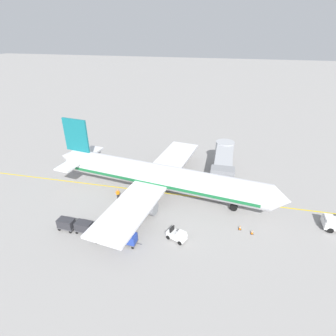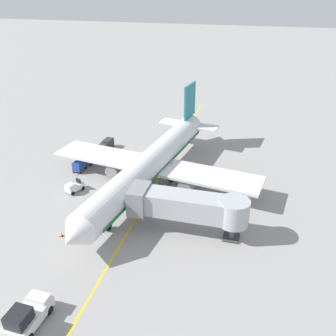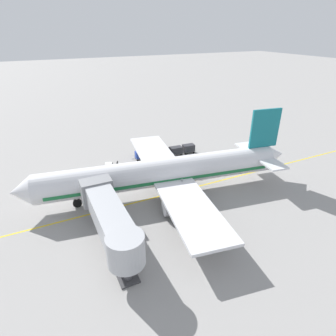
% 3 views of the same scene
% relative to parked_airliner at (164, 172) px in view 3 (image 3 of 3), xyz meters
% --- Properties ---
extents(ground_plane, '(400.00, 400.00, 0.00)m').
position_rel_parked_airliner_xyz_m(ground_plane, '(-0.53, 2.19, -3.19)').
color(ground_plane, gray).
extents(gate_lead_in_line, '(0.24, 80.00, 0.01)m').
position_rel_parked_airliner_xyz_m(gate_lead_in_line, '(-0.53, 2.19, -3.18)').
color(gate_lead_in_line, gold).
rests_on(gate_lead_in_line, ground).
extents(parked_airliner, '(30.44, 37.28, 10.63)m').
position_rel_parked_airliner_xyz_m(parked_airliner, '(0.00, 0.00, 0.00)').
color(parked_airliner, silver).
rests_on(parked_airliner, ground).
extents(jet_bridge, '(13.34, 3.50, 4.98)m').
position_rel_parked_airliner_xyz_m(jet_bridge, '(-7.01, 9.28, 0.27)').
color(jet_bridge, '#A8AAAF').
rests_on(jet_bridge, ground).
extents(baggage_tug_lead, '(2.09, 2.77, 1.62)m').
position_rel_parked_airliner_xyz_m(baggage_tug_lead, '(9.49, 4.53, -2.47)').
color(baggage_tug_lead, silver).
rests_on(baggage_tug_lead, ground).
extents(baggage_tug_trailing, '(2.44, 2.73, 1.62)m').
position_rel_parked_airliner_xyz_m(baggage_tug_trailing, '(11.32, -5.37, -2.47)').
color(baggage_tug_trailing, slate).
rests_on(baggage_tug_trailing, ground).
extents(baggage_cart_front, '(1.46, 2.94, 1.58)m').
position_rel_parked_airliner_xyz_m(baggage_cart_front, '(11.57, -1.15, -2.24)').
color(baggage_cart_front, '#4C4C51').
rests_on(baggage_cart_front, ground).
extents(baggage_cart_second_in_train, '(1.46, 2.94, 1.58)m').
position_rel_parked_airliner_xyz_m(baggage_cart_second_in_train, '(11.21, -3.82, -2.24)').
color(baggage_cart_second_in_train, '#4C4C51').
rests_on(baggage_cart_second_in_train, ground).
extents(baggage_cart_third_in_train, '(1.46, 2.94, 1.58)m').
position_rel_parked_airliner_xyz_m(baggage_cart_third_in_train, '(10.72, -7.38, -2.24)').
color(baggage_cart_third_in_train, '#4C4C51').
rests_on(baggage_cart_third_in_train, ground).
extents(baggage_cart_tail_end, '(1.46, 2.94, 1.58)m').
position_rel_parked_airliner_xyz_m(baggage_cart_tail_end, '(10.68, -9.90, -2.24)').
color(baggage_cart_tail_end, '#4C4C51').
rests_on(baggage_cart_tail_end, ground).
extents(ground_crew_wing_walker, '(0.71, 0.35, 1.69)m').
position_rel_parked_airliner_xyz_m(ground_crew_wing_walker, '(7.07, -4.37, -2.23)').
color(ground_crew_wing_walker, '#232328').
rests_on(ground_crew_wing_walker, ground).
extents(ground_crew_loader, '(0.44, 0.67, 1.69)m').
position_rel_parked_airliner_xyz_m(ground_crew_loader, '(2.63, -6.00, -2.23)').
color(ground_crew_loader, '#232328').
rests_on(ground_crew_loader, ground).
extents(safety_cone_nose_left, '(0.36, 0.36, 0.59)m').
position_rel_parked_airliner_xyz_m(safety_cone_nose_left, '(6.37, 13.72, -2.90)').
color(safety_cone_nose_left, black).
rests_on(safety_cone_nose_left, ground).
extents(safety_cone_nose_right, '(0.36, 0.36, 0.59)m').
position_rel_parked_airliner_xyz_m(safety_cone_nose_right, '(5.82, 12.21, -2.90)').
color(safety_cone_nose_right, black).
rests_on(safety_cone_nose_right, ground).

